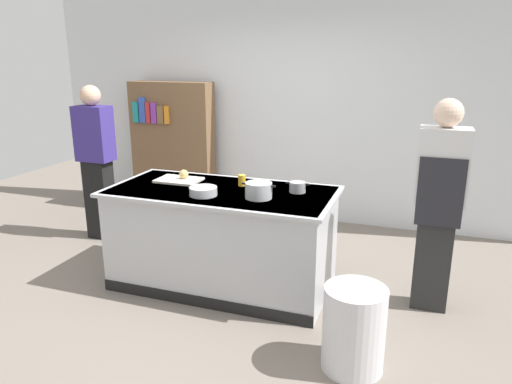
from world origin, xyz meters
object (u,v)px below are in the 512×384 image
(stock_pot, at_px, (259,190))
(mixing_bowl, at_px, (203,191))
(person_chef, at_px, (439,202))
(sauce_pan, at_px, (298,187))
(trash_bin, at_px, (354,329))
(juice_cup, at_px, (242,180))
(onion, at_px, (184,174))
(person_guest, at_px, (96,159))
(bookshelf, at_px, (173,148))

(stock_pot, bearing_deg, mixing_bowl, -170.35)
(mixing_bowl, height_order, person_chef, person_chef)
(sauce_pan, distance_m, mixing_bowl, 0.80)
(sauce_pan, bearing_deg, trash_bin, -56.18)
(mixing_bowl, xyz_separation_m, trash_bin, (1.37, -0.62, -0.64))
(stock_pot, height_order, juice_cup, stock_pot)
(onion, height_order, juice_cup, onion)
(person_chef, xyz_separation_m, person_guest, (-3.56, 0.42, -0.00))
(mixing_bowl, xyz_separation_m, bookshelf, (-1.39, 2.00, -0.08))
(juice_cup, height_order, person_chef, person_chef)
(onion, xyz_separation_m, juice_cup, (0.57, 0.02, -0.01))
(bookshelf, bearing_deg, onion, -58.01)
(stock_pot, relative_size, person_chef, 0.17)
(mixing_bowl, distance_m, trash_bin, 1.64)
(stock_pot, relative_size, bookshelf, 0.17)
(person_chef, relative_size, bookshelf, 1.01)
(sauce_pan, relative_size, juice_cup, 2.07)
(stock_pot, relative_size, juice_cup, 2.87)
(juice_cup, distance_m, person_guest, 1.95)
(sauce_pan, bearing_deg, onion, 178.93)
(stock_pot, height_order, bookshelf, bookshelf)
(mixing_bowl, bearing_deg, person_chef, 12.55)
(sauce_pan, relative_size, mixing_bowl, 0.89)
(stock_pot, height_order, person_guest, person_guest)
(sauce_pan, height_order, person_chef, person_chef)
(trash_bin, distance_m, bookshelf, 3.86)
(person_chef, bearing_deg, onion, 92.16)
(onion, height_order, person_guest, person_guest)
(onion, distance_m, trash_bin, 2.12)
(person_chef, bearing_deg, juice_cup, 91.95)
(mixing_bowl, height_order, trash_bin, mixing_bowl)
(sauce_pan, xyz_separation_m, mixing_bowl, (-0.72, -0.35, -0.01))
(sauce_pan, distance_m, person_guest, 2.47)
(onion, height_order, trash_bin, onion)
(trash_bin, relative_size, person_guest, 0.34)
(trash_bin, distance_m, person_guest, 3.46)
(mixing_bowl, height_order, bookshelf, bookshelf)
(person_guest, bearing_deg, sauce_pan, 83.83)
(person_guest, xyz_separation_m, bookshelf, (0.31, 1.17, -0.06))
(juice_cup, xyz_separation_m, person_guest, (-1.90, 0.45, -0.04))
(sauce_pan, relative_size, person_chef, 0.12)
(person_chef, bearing_deg, sauce_pan, 94.15)
(trash_bin, bearing_deg, sauce_pan, 123.82)
(onion, bearing_deg, stock_pot, -19.38)
(mixing_bowl, height_order, person_guest, person_guest)
(sauce_pan, relative_size, person_guest, 0.12)
(stock_pot, xyz_separation_m, juice_cup, (-0.27, 0.31, -0.02))
(trash_bin, bearing_deg, stock_pot, 142.33)
(stock_pot, height_order, mixing_bowl, stock_pot)
(stock_pot, distance_m, mixing_bowl, 0.47)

